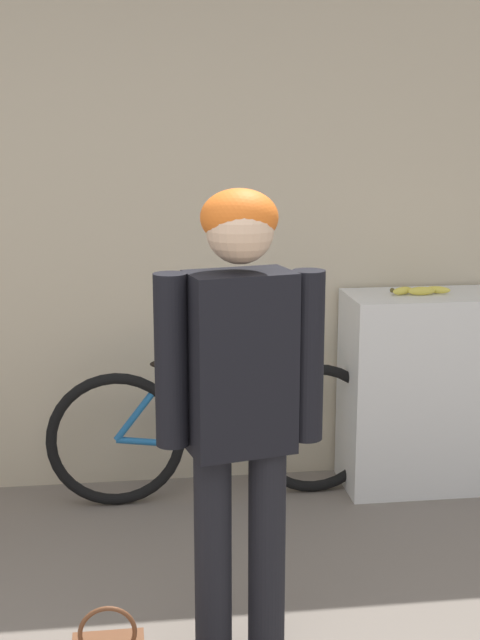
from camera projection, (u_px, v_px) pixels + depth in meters
wall_back at (139, 241)px, 4.58m from camera, size 8.00×0.07×2.60m
side_shelf at (424, 391)px, 4.68m from camera, size 0.83×0.44×1.04m
person at (240, 388)px, 2.98m from camera, size 0.57×0.28×1.70m
bicycle at (217, 431)px, 4.53m from camera, size 1.72×0.46×0.77m
banana at (420, 290)px, 4.54m from camera, size 0.32×0.09×0.04m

